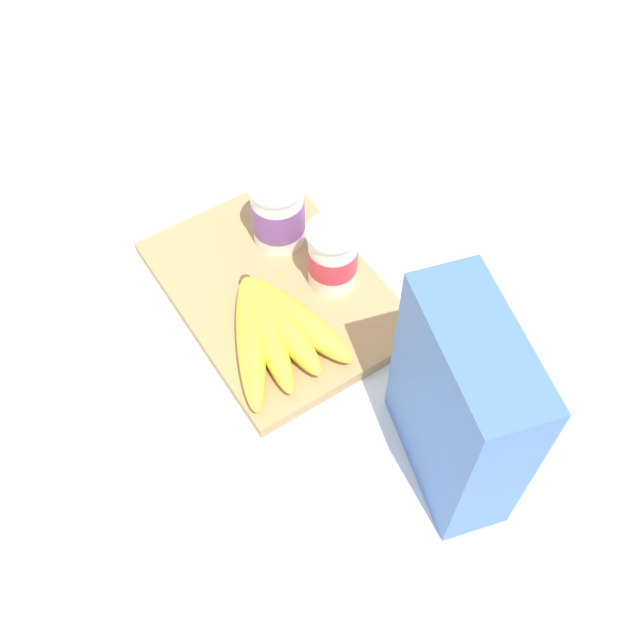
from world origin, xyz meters
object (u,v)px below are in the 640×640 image
Objects in this scene: yogurt_cup_front at (278,213)px; banana_bunch at (274,329)px; yogurt_cup_back at (333,256)px; cereal_box at (460,407)px; cutting_board at (276,291)px; spoon at (155,224)px.

banana_bunch is at bearing -33.60° from yogurt_cup_front.
yogurt_cup_front reaches higher than banana_bunch.
yogurt_cup_front is 0.10m from yogurt_cup_back.
yogurt_cup_back is at bearing 108.17° from banana_bunch.
cereal_box is at bearing -1.62° from yogurt_cup_front.
cereal_box is 0.37m from yogurt_cup_front.
cereal_box is 0.26m from banana_bunch.
yogurt_cup_back is at bearing -170.42° from cereal_box.
cutting_board is at bearing -156.91° from cereal_box.
yogurt_cup_front is 0.51× the size of banana_bunch.
yogurt_cup_back reaches higher than banana_bunch.
yogurt_cup_front is (-0.07, 0.05, 0.06)m from cutting_board.
spoon is (-0.23, -0.15, -0.06)m from yogurt_cup_back.
spoon is at bearing -135.01° from yogurt_cup_front.
banana_bunch is 0.27m from spoon.
yogurt_cup_front is at bearing 144.78° from cutting_board.
yogurt_cup_front is 0.19m from spoon.
yogurt_cup_back is (-0.27, 0.03, -0.06)m from cereal_box.
cutting_board is 0.10m from yogurt_cup_front.
banana_bunch is at bearing -31.87° from cutting_board.
yogurt_cup_front is (-0.37, 0.01, -0.06)m from cereal_box.
cereal_box reaches higher than spoon.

